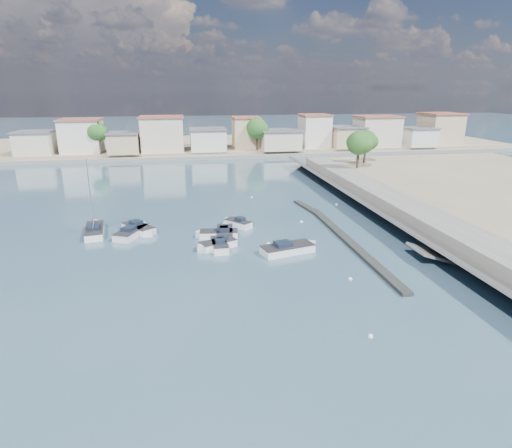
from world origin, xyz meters
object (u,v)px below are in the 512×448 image
at_px(motorboat_c, 217,234).
at_px(motorboat_g, 140,229).
at_px(motorboat_e, 133,232).
at_px(motorboat_h, 290,249).
at_px(motorboat_a, 219,245).
at_px(motorboat_b, 225,233).
at_px(motorboat_d, 216,245).
at_px(sailboat, 95,230).
at_px(motorboat_f, 237,223).

xyz_separation_m(motorboat_c, motorboat_g, (-8.79, 3.43, 0.00)).
relative_size(motorboat_e, motorboat_h, 0.88).
bearing_deg(motorboat_e, motorboat_c, -14.51).
relative_size(motorboat_a, motorboat_c, 0.91).
distance_m(motorboat_e, motorboat_g, 1.20).
distance_m(motorboat_b, motorboat_d, 4.19).
xyz_separation_m(motorboat_a, motorboat_g, (-8.75, 6.90, 0.00)).
bearing_deg(sailboat, motorboat_b, -12.77).
bearing_deg(motorboat_e, motorboat_b, -10.76).
distance_m(motorboat_f, motorboat_h, 10.46).
xyz_separation_m(motorboat_b, motorboat_e, (-10.43, 1.98, 0.00)).
height_order(motorboat_b, motorboat_d, same).
height_order(motorboat_d, motorboat_h, same).
bearing_deg(motorboat_d, motorboat_h, -17.70).
height_order(motorboat_b, motorboat_g, same).
xyz_separation_m(motorboat_a, motorboat_f, (2.80, 7.11, -0.00)).
relative_size(motorboat_g, motorboat_h, 0.79).
relative_size(motorboat_a, motorboat_b, 0.88).
height_order(motorboat_g, motorboat_h, same).
relative_size(motorboat_h, sailboat, 0.69).
distance_m(motorboat_c, motorboat_d, 3.53).
distance_m(motorboat_b, motorboat_e, 10.62).
xyz_separation_m(motorboat_c, motorboat_e, (-9.47, 2.45, -0.00)).
bearing_deg(motorboat_c, motorboat_d, -95.86).
xyz_separation_m(motorboat_c, sailboat, (-13.93, 3.84, 0.04)).
distance_m(motorboat_a, motorboat_h, 7.51).
bearing_deg(motorboat_e, motorboat_f, 5.55).
relative_size(motorboat_c, motorboat_f, 1.34).
distance_m(motorboat_a, motorboat_b, 4.06).
relative_size(motorboat_a, motorboat_f, 1.22).
bearing_deg(motorboat_f, motorboat_c, -127.16).
relative_size(motorboat_a, sailboat, 0.49).
bearing_deg(motorboat_e, motorboat_a, -32.10).
xyz_separation_m(motorboat_a, motorboat_e, (-9.44, 5.92, -0.00)).
bearing_deg(motorboat_c, motorboat_a, -90.58).
height_order(motorboat_g, sailboat, sailboat).
height_order(motorboat_d, sailboat, sailboat).
bearing_deg(motorboat_b, motorboat_h, -46.09).
bearing_deg(motorboat_g, motorboat_a, -38.25).
bearing_deg(motorboat_b, motorboat_d, -108.35).
relative_size(motorboat_f, motorboat_g, 0.74).
bearing_deg(motorboat_f, motorboat_b, -119.58).
bearing_deg(motorboat_h, sailboat, 155.15).
xyz_separation_m(motorboat_c, motorboat_f, (2.76, 3.64, -0.00)).
bearing_deg(sailboat, motorboat_c, -15.43).
height_order(motorboat_a, motorboat_g, same).
xyz_separation_m(motorboat_e, motorboat_h, (16.55, -8.34, 0.00)).
distance_m(motorboat_e, motorboat_f, 12.29).
xyz_separation_m(motorboat_a, motorboat_b, (0.99, 3.94, -0.00)).
relative_size(motorboat_c, sailboat, 0.54).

